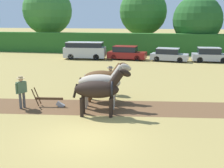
{
  "coord_description": "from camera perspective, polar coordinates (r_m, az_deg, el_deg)",
  "views": [
    {
      "loc": [
        3.03,
        -10.2,
        4.74
      ],
      "look_at": [
        0.16,
        4.99,
        1.1
      ],
      "focal_mm": 45.0,
      "sensor_mm": 36.0,
      "label": 1
    }
  ],
  "objects": [
    {
      "name": "ground_plane",
      "position": [
        11.64,
        -5.45,
        -10.82
      ],
      "size": [
        240.0,
        240.0,
        0.0
      ],
      "primitive_type": "plane",
      "color": "#998447"
    },
    {
      "name": "plowed_furrow_strip",
      "position": [
        16.14,
        -15.79,
        -4.33
      ],
      "size": [
        24.87,
        5.72,
        0.01
      ],
      "primitive_type": "cube",
      "rotation": [
        0.0,
        0.0,
        0.12
      ],
      "color": "brown",
      "rests_on": "ground"
    },
    {
      "name": "hedgerow",
      "position": [
        37.96,
        6.13,
        8.11
      ],
      "size": [
        65.18,
        1.43,
        2.78
      ],
      "primitive_type": "cube",
      "color": "#286023",
      "rests_on": "ground"
    },
    {
      "name": "tree_left",
      "position": [
        45.45,
        -12.96,
        14.35
      ],
      "size": [
        7.45,
        7.45,
        9.6
      ],
      "color": "#423323",
      "rests_on": "ground"
    },
    {
      "name": "tree_center_left",
      "position": [
        43.42,
        6.34,
        14.41
      ],
      "size": [
        7.03,
        7.03,
        9.2
      ],
      "color": "brown",
      "rests_on": "ground"
    },
    {
      "name": "tree_center",
      "position": [
        40.63,
        16.97,
        12.36
      ],
      "size": [
        6.61,
        6.61,
        7.82
      ],
      "color": "#4C3823",
      "rests_on": "ground"
    },
    {
      "name": "draft_horse_lead_left",
      "position": [
        13.73,
        -2.64,
        -1.08
      ],
      "size": [
        2.93,
        1.16,
        2.45
      ],
      "rotation": [
        0.0,
        0.0,
        0.12
      ],
      "color": "black",
      "rests_on": "ground"
    },
    {
      "name": "draft_horse_lead_right",
      "position": [
        14.94,
        -2.13,
        0.32
      ],
      "size": [
        2.97,
        1.19,
        2.5
      ],
      "rotation": [
        0.0,
        0.0,
        0.12
      ],
      "color": "#B2A38E",
      "rests_on": "ground"
    },
    {
      "name": "draft_horse_trail_left",
      "position": [
        16.19,
        -1.72,
        1.08
      ],
      "size": [
        2.83,
        1.28,
        2.37
      ],
      "rotation": [
        0.0,
        0.0,
        0.12
      ],
      "color": "#513319",
      "rests_on": "ground"
    },
    {
      "name": "plow",
      "position": [
        15.73,
        -12.18,
        -3.36
      ],
      "size": [
        1.78,
        0.54,
        1.13
      ],
      "rotation": [
        0.0,
        0.0,
        0.12
      ],
      "color": "#4C331E",
      "rests_on": "ground"
    },
    {
      "name": "farmer_at_plow",
      "position": [
        15.66,
        -17.93,
        -1.07
      ],
      "size": [
        0.44,
        0.61,
        1.76
      ],
      "rotation": [
        0.0,
        0.0,
        -0.48
      ],
      "color": "#4C4C4C",
      "rests_on": "ground"
    },
    {
      "name": "farmer_beside_team",
      "position": [
        17.71,
        -0.34,
        1.31
      ],
      "size": [
        0.45,
        0.6,
        1.81
      ],
      "rotation": [
        0.0,
        0.0,
        -0.57
      ],
      "color": "#4C4C4C",
      "rests_on": "ground"
    },
    {
      "name": "parked_van",
      "position": [
        33.59,
        -5.54,
        6.85
      ],
      "size": [
        4.94,
        2.17,
        1.99
      ],
      "rotation": [
        0.0,
        0.0,
        0.06
      ],
      "color": "#BCBCC1",
      "rests_on": "ground"
    },
    {
      "name": "parked_car_left",
      "position": [
        33.04,
        2.94,
        6.3
      ],
      "size": [
        4.57,
        2.23,
        1.58
      ],
      "rotation": [
        0.0,
        0.0,
        -0.09
      ],
      "color": "maroon",
      "rests_on": "ground"
    },
    {
      "name": "parked_car_center_left",
      "position": [
        32.35,
        11.49,
        5.82
      ],
      "size": [
        4.32,
        2.48,
        1.46
      ],
      "rotation": [
        0.0,
        0.0,
        -0.16
      ],
      "color": "#A8A8B2",
      "rests_on": "ground"
    },
    {
      "name": "parked_car_center",
      "position": [
        32.94,
        19.28,
        5.56
      ],
      "size": [
        3.95,
        1.84,
        1.59
      ],
      "rotation": [
        0.0,
        0.0,
        0.02
      ],
      "color": "#A8A8B2",
      "rests_on": "ground"
    }
  ]
}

